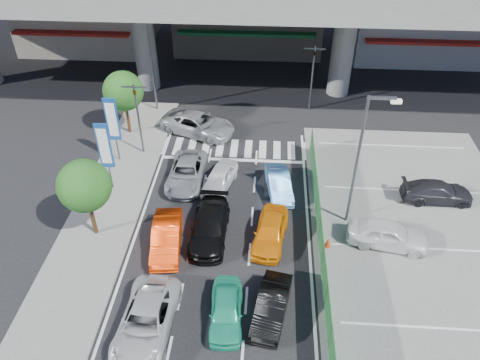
# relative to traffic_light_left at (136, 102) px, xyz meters

# --- Properties ---
(ground) EXTENTS (120.00, 120.00, 0.00)m
(ground) POSITION_rel_traffic_light_left_xyz_m (6.20, -12.00, -3.94)
(ground) COLOR black
(ground) RESTS_ON ground
(parking_lot) EXTENTS (12.00, 28.00, 0.06)m
(parking_lot) POSITION_rel_traffic_light_left_xyz_m (17.20, -10.00, -3.91)
(parking_lot) COLOR #5C5C5A
(parking_lot) RESTS_ON ground
(sidewalk_left) EXTENTS (4.00, 30.00, 0.12)m
(sidewalk_left) POSITION_rel_traffic_light_left_xyz_m (-0.80, -8.00, -3.88)
(sidewalk_left) COLOR #5C5C5A
(sidewalk_left) RESTS_ON ground
(fence_run) EXTENTS (0.16, 22.00, 1.80)m
(fence_run) POSITION_rel_traffic_light_left_xyz_m (11.50, -11.00, -3.04)
(fence_run) COLOR #22632D
(fence_run) RESTS_ON ground
(traffic_light_left) EXTENTS (1.60, 1.24, 5.20)m
(traffic_light_left) POSITION_rel_traffic_light_left_xyz_m (0.00, 0.00, 0.00)
(traffic_light_left) COLOR #595B60
(traffic_light_left) RESTS_ON ground
(traffic_light_right) EXTENTS (1.60, 1.24, 5.20)m
(traffic_light_right) POSITION_rel_traffic_light_left_xyz_m (11.70, 7.00, 0.00)
(traffic_light_right) COLOR #595B60
(traffic_light_right) RESTS_ON ground
(street_lamp_right) EXTENTS (1.65, 0.22, 8.00)m
(street_lamp_right) POSITION_rel_traffic_light_left_xyz_m (13.37, -6.00, 0.83)
(street_lamp_right) COLOR #595B60
(street_lamp_right) RESTS_ON ground
(street_lamp_left) EXTENTS (1.65, 0.22, 8.00)m
(street_lamp_left) POSITION_rel_traffic_light_left_xyz_m (-0.13, 6.00, 0.83)
(street_lamp_left) COLOR #595B60
(street_lamp_left) RESTS_ON ground
(signboard_near) EXTENTS (0.80, 0.14, 4.70)m
(signboard_near) POSITION_rel_traffic_light_left_xyz_m (-1.00, -4.01, -0.87)
(signboard_near) COLOR #595B60
(signboard_near) RESTS_ON ground
(signboard_far) EXTENTS (0.80, 0.14, 4.70)m
(signboard_far) POSITION_rel_traffic_light_left_xyz_m (-1.40, -1.01, -0.87)
(signboard_far) COLOR #595B60
(signboard_far) RESTS_ON ground
(tree_near) EXTENTS (2.80, 2.80, 4.80)m
(tree_near) POSITION_rel_traffic_light_left_xyz_m (-0.80, -8.00, -0.55)
(tree_near) COLOR #382314
(tree_near) RESTS_ON ground
(tree_far) EXTENTS (2.80, 2.80, 4.80)m
(tree_far) POSITION_rel_traffic_light_left_xyz_m (-1.60, 2.50, -0.55)
(tree_far) COLOR #382314
(tree_far) RESTS_ON ground
(sedan_white_mid_left) EXTENTS (2.54, 5.08, 1.38)m
(sedan_white_mid_left) POSITION_rel_traffic_light_left_xyz_m (3.45, -13.94, -3.25)
(sedan_white_mid_left) COLOR silver
(sedan_white_mid_left) RESTS_ON ground
(taxi_teal_mid) EXTENTS (1.68, 3.77, 1.26)m
(taxi_teal_mid) POSITION_rel_traffic_light_left_xyz_m (6.94, -13.10, -3.31)
(taxi_teal_mid) COLOR #24AF86
(taxi_teal_mid) RESTS_ON ground
(hatch_black_mid_right) EXTENTS (2.01, 3.99, 1.26)m
(hatch_black_mid_right) POSITION_rel_traffic_light_left_xyz_m (9.00, -12.73, -3.31)
(hatch_black_mid_right) COLOR black
(hatch_black_mid_right) RESTS_ON ground
(taxi_orange_left) EXTENTS (1.91, 4.32, 1.38)m
(taxi_orange_left) POSITION_rel_traffic_light_left_xyz_m (3.35, -8.72, -3.25)
(taxi_orange_left) COLOR #F53906
(taxi_orange_left) RESTS_ON ground
(sedan_black_mid) EXTENTS (1.99, 4.78, 1.38)m
(sedan_black_mid) POSITION_rel_traffic_light_left_xyz_m (5.55, -7.75, -3.25)
(sedan_black_mid) COLOR black
(sedan_black_mid) RESTS_ON ground
(taxi_orange_right) EXTENTS (2.22, 4.25, 1.38)m
(taxi_orange_right) POSITION_rel_traffic_light_left_xyz_m (8.86, -7.89, -3.25)
(taxi_orange_right) COLOR orange
(taxi_orange_right) RESTS_ON ground
(wagon_silver_front_left) EXTENTS (2.26, 4.76, 1.31)m
(wagon_silver_front_left) POSITION_rel_traffic_light_left_xyz_m (3.49, -2.92, -3.28)
(wagon_silver_front_left) COLOR #95969C
(wagon_silver_front_left) RESTS_ON ground
(sedan_white_front_mid) EXTENTS (2.39, 3.96, 1.26)m
(sedan_white_front_mid) POSITION_rel_traffic_light_left_xyz_m (5.62, -3.31, -3.31)
(sedan_white_front_mid) COLOR white
(sedan_white_front_mid) RESTS_ON ground
(kei_truck_front_right) EXTENTS (1.88, 3.89, 1.23)m
(kei_truck_front_right) POSITION_rel_traffic_light_left_xyz_m (9.32, -3.64, -3.32)
(kei_truck_front_right) COLOR #5798E2
(kei_truck_front_right) RESTS_ON ground
(crossing_wagon_silver) EXTENTS (5.94, 4.30, 1.50)m
(crossing_wagon_silver) POSITION_rel_traffic_light_left_xyz_m (3.43, 2.87, -3.19)
(crossing_wagon_silver) COLOR #97989D
(crossing_wagon_silver) RESTS_ON ground
(parked_sedan_white) EXTENTS (4.52, 2.43, 1.46)m
(parked_sedan_white) POSITION_rel_traffic_light_left_xyz_m (15.13, -7.77, -3.15)
(parked_sedan_white) COLOR white
(parked_sedan_white) RESTS_ON parking_lot
(parked_sedan_dgrey) EXTENTS (4.22, 1.74, 1.22)m
(parked_sedan_dgrey) POSITION_rel_traffic_light_left_xyz_m (18.76, -3.80, -3.27)
(parked_sedan_dgrey) COLOR #28282C
(parked_sedan_dgrey) RESTS_ON parking_lot
(traffic_cone) EXTENTS (0.40, 0.40, 0.62)m
(traffic_cone) POSITION_rel_traffic_light_left_xyz_m (11.96, -8.18, -3.57)
(traffic_cone) COLOR red
(traffic_cone) RESTS_ON parking_lot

